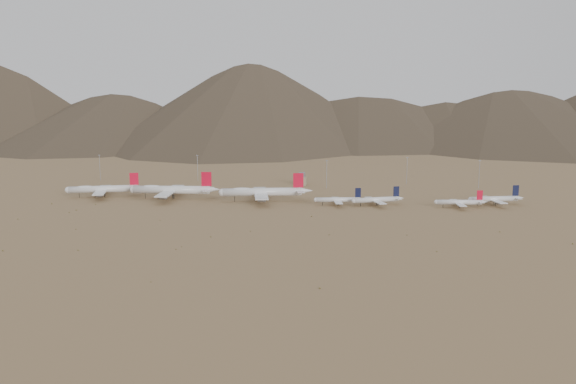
# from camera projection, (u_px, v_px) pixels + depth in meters

# --- Properties ---
(ground) EXTENTS (3000.00, 3000.00, 0.00)m
(ground) POSITION_uv_depth(u_px,v_px,m) (246.00, 209.00, 413.60)
(ground) COLOR #A37F54
(ground) RESTS_ON ground
(mountain_ridge) EXTENTS (4400.00, 1000.00, 300.00)m
(mountain_ridge) POSITION_uv_depth(u_px,v_px,m) (321.00, 66.00, 1269.52)
(mountain_ridge) COLOR brown
(mountain_ridge) RESTS_ON ground
(widebody_west) EXTENTS (63.40, 50.37, 19.49)m
(widebody_west) POSITION_uv_depth(u_px,v_px,m) (104.00, 189.00, 464.50)
(widebody_west) COLOR silver
(widebody_west) RESTS_ON ground
(widebody_centre) EXTENTS (75.14, 57.89, 22.31)m
(widebody_centre) POSITION_uv_depth(u_px,v_px,m) (172.00, 190.00, 454.99)
(widebody_centre) COLOR silver
(widebody_centre) RESTS_ON ground
(widebody_east) EXTENTS (74.21, 58.16, 22.30)m
(widebody_east) POSITION_uv_depth(u_px,v_px,m) (263.00, 192.00, 444.49)
(widebody_east) COLOR silver
(widebody_east) RESTS_ON ground
(narrowbody_a) EXTENTS (40.14, 29.24, 13.32)m
(narrowbody_a) POSITION_uv_depth(u_px,v_px,m) (339.00, 200.00, 429.13)
(narrowbody_a) COLOR silver
(narrowbody_a) RESTS_ON ground
(narrowbody_b) EXTENTS (41.07, 30.76, 14.23)m
(narrowbody_b) POSITION_uv_depth(u_px,v_px,m) (377.00, 200.00, 427.82)
(narrowbody_b) COLOR silver
(narrowbody_b) RESTS_ON ground
(narrowbody_c) EXTENTS (40.07, 28.95, 13.23)m
(narrowbody_c) POSITION_uv_depth(u_px,v_px,m) (460.00, 202.00, 419.42)
(narrowbody_c) COLOR silver
(narrowbody_c) RESTS_ON ground
(narrowbody_d) EXTENTS (44.72, 33.08, 15.12)m
(narrowbody_d) POSITION_uv_depth(u_px,v_px,m) (495.00, 199.00, 429.33)
(narrowbody_d) COLOR silver
(narrowbody_d) RESTS_ON ground
(control_tower) EXTENTS (8.00, 8.00, 12.00)m
(control_tower) POSITION_uv_depth(u_px,v_px,m) (302.00, 180.00, 526.72)
(control_tower) COLOR gray
(control_tower) RESTS_ON ground
(mast_far_west) EXTENTS (2.00, 0.60, 25.70)m
(mast_far_west) POSITION_uv_depth(u_px,v_px,m) (100.00, 166.00, 554.09)
(mast_far_west) COLOR gray
(mast_far_west) RESTS_ON ground
(mast_west) EXTENTS (2.00, 0.60, 25.70)m
(mast_west) POSITION_uv_depth(u_px,v_px,m) (198.00, 167.00, 551.58)
(mast_west) COLOR gray
(mast_west) RESTS_ON ground
(mast_centre) EXTENTS (2.00, 0.60, 25.70)m
(mast_centre) POSITION_uv_depth(u_px,v_px,m) (327.00, 173.00, 506.29)
(mast_centre) COLOR gray
(mast_centre) RESTS_ON ground
(mast_east) EXTENTS (2.00, 0.60, 25.70)m
(mast_east) POSITION_uv_depth(u_px,v_px,m) (407.00, 169.00, 531.86)
(mast_east) COLOR gray
(mast_east) RESTS_ON ground
(mast_far_east) EXTENTS (2.00, 0.60, 25.70)m
(mast_far_east) POSITION_uv_depth(u_px,v_px,m) (479.00, 173.00, 507.17)
(mast_far_east) COLOR gray
(mast_far_east) RESTS_ON ground
(desert_scrub) EXTENTS (435.78, 181.15, 0.86)m
(desert_scrub) POSITION_uv_depth(u_px,v_px,m) (162.00, 231.00, 344.82)
(desert_scrub) COLOR olive
(desert_scrub) RESTS_ON ground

